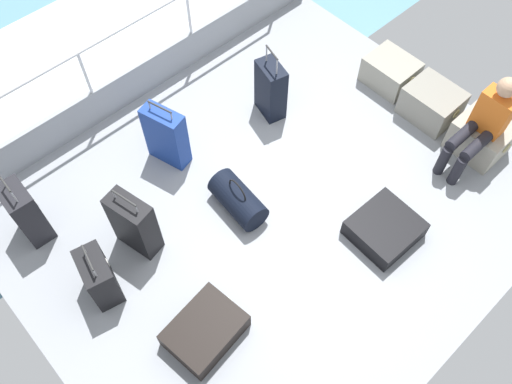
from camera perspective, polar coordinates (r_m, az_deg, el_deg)
name	(u,v)px	position (r m, az deg, el deg)	size (l,w,h in m)	color
ground_plane	(275,203)	(5.57, 2.09, -1.19)	(4.40, 5.20, 0.06)	gray
gunwale_port	(147,75)	(6.48, -11.58, 12.15)	(0.06, 5.20, 0.45)	gray
railing_port	(138,38)	(6.11, -12.50, 15.79)	(0.04, 4.20, 1.02)	silver
sea_wake	(91,49)	(7.83, -17.21, 14.39)	(12.00, 12.00, 0.01)	#598C9E
cargo_crate_0	(390,72)	(6.66, 14.18, 12.36)	(0.60, 0.47, 0.34)	gray
cargo_crate_1	(432,103)	(6.42, 18.28, 9.01)	(0.62, 0.49, 0.38)	gray
cargo_crate_2	(481,137)	(6.27, 22.90, 5.44)	(0.60, 0.49, 0.40)	#9E9989
passenger_seated	(483,123)	(5.87, 23.16, 6.77)	(0.34, 0.66, 1.10)	orange
suitcase_0	(271,90)	(6.03, 1.58, 10.89)	(0.41, 0.31, 0.90)	black
suitcase_1	(205,330)	(4.88, -5.48, -14.51)	(0.58, 0.72, 0.22)	black
suitcase_2	(134,224)	(5.13, -12.91, -3.34)	(0.47, 0.31, 0.82)	black
suitcase_4	(385,229)	(5.42, 13.59, -3.82)	(0.61, 0.64, 0.21)	black
suitcase_5	(99,277)	(5.06, -16.43, -8.69)	(0.46, 0.33, 0.68)	black
suitcase_6	(26,213)	(5.52, -23.40, -2.06)	(0.38, 0.25, 0.88)	black
suitcase_7	(166,136)	(5.66, -9.58, 5.92)	(0.48, 0.31, 0.82)	navy
duffel_bag	(238,200)	(5.37, -1.95, -0.82)	(0.64, 0.36, 0.45)	black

